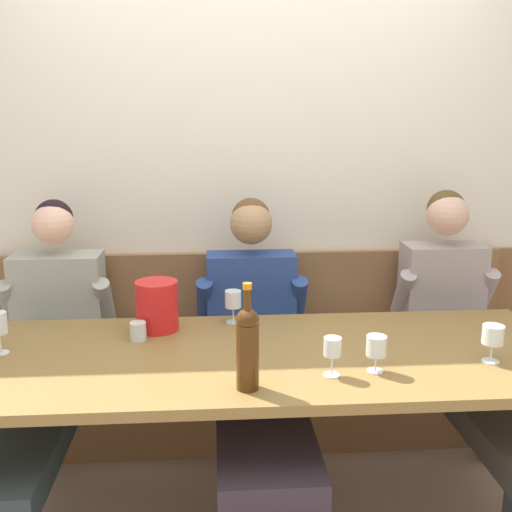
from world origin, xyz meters
name	(u,v)px	position (x,y,z in m)	size (l,w,h in m)	color
room_wall_back	(252,162)	(0.00, 1.09, 1.40)	(6.80, 0.08, 2.80)	silver
wood_wainscot_panel	(253,335)	(0.00, 1.04, 0.47)	(6.80, 0.03, 0.93)	brown
wall_bench	(256,384)	(0.00, 0.83, 0.28)	(2.65, 0.42, 0.94)	brown
dining_table	(269,370)	(0.00, 0.12, 0.68)	(2.35, 0.88, 0.75)	olive
person_right_seat	(40,364)	(-0.96, 0.43, 0.60)	(0.53, 1.31, 1.25)	#243333
person_center_left_seat	(257,360)	(-0.03, 0.41, 0.59)	(0.54, 1.32, 1.25)	#31273B
person_center_right_seat	(469,346)	(0.94, 0.44, 0.62)	(0.50, 1.32, 1.28)	#292D30
ice_bucket	(157,306)	(-0.45, 0.40, 0.86)	(0.18, 0.18, 0.21)	red
wine_bottle_amber_mid	(248,345)	(-0.10, -0.19, 0.90)	(0.08, 0.08, 0.37)	#45270D
wine_glass_mid_right	(332,348)	(0.20, -0.11, 0.85)	(0.06, 0.06, 0.14)	silver
wine_glass_left_end	(493,336)	(0.81, -0.03, 0.85)	(0.08, 0.08, 0.14)	silver
wine_glass_center_rear	(376,347)	(0.36, -0.09, 0.84)	(0.07, 0.07, 0.13)	silver
wine_glass_center_front	(233,301)	(-0.13, 0.47, 0.85)	(0.07, 0.07, 0.14)	silver
water_tumbler_right	(138,331)	(-0.52, 0.28, 0.79)	(0.07, 0.07, 0.08)	silver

